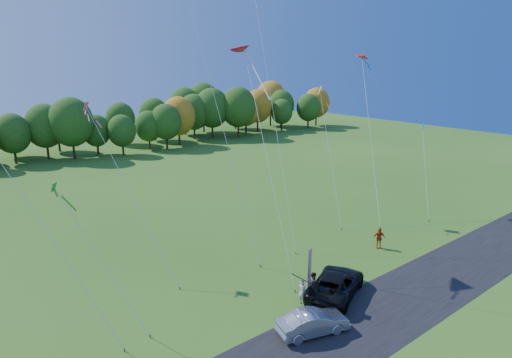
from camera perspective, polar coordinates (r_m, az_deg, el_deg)
ground at (r=31.83m, az=7.10°, el=-14.48°), size 160.00×160.00×0.00m
asphalt_strip at (r=29.64m, az=12.95°, el=-17.18°), size 90.00×6.00×0.01m
tree_line at (r=78.16m, az=-23.46°, el=2.21°), size 116.00×12.00×10.00m
black_suv at (r=32.00m, az=9.93°, el=-12.75°), size 6.57×4.92×1.66m
silver_sedan at (r=27.92m, az=7.13°, el=-17.37°), size 4.55×2.69×1.42m
person_tailgate_a at (r=30.61m, az=5.85°, el=-13.89°), size 0.53×0.70×1.72m
person_tailgate_b at (r=31.70m, az=7.18°, el=-12.88°), size 0.83×0.96×1.68m
person_east at (r=39.95m, az=15.12°, el=-7.15°), size 1.11×0.99×1.81m
feather_flag at (r=29.98m, az=6.69°, el=-11.25°), size 0.49×0.26×3.93m
kite_delta_blue at (r=34.98m, az=-6.59°, el=15.05°), size 4.71×10.52×32.03m
kite_parafoil_orange at (r=40.89m, az=1.06°, el=15.06°), size 6.05×13.78×31.68m
kite_delta_red at (r=33.37m, az=1.39°, el=2.81°), size 3.86×9.90×17.67m
kite_parafoil_rainbow at (r=47.43m, az=14.12°, el=5.26°), size 7.72×8.70×16.24m
kite_diamond_yellow at (r=27.13m, az=-24.40°, el=-6.54°), size 5.05×7.49×12.98m
kite_diamond_green at (r=27.85m, az=-18.72°, el=-9.69°), size 3.44×5.39×8.99m
kite_diamond_white at (r=44.18m, az=9.29°, el=2.77°), size 2.85×6.06×13.32m
kite_diamond_pink at (r=33.74m, az=-15.35°, el=-1.77°), size 2.92×9.08×12.80m
kite_diamond_blue_low at (r=48.77m, az=20.42°, el=0.82°), size 3.34×3.82×9.34m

